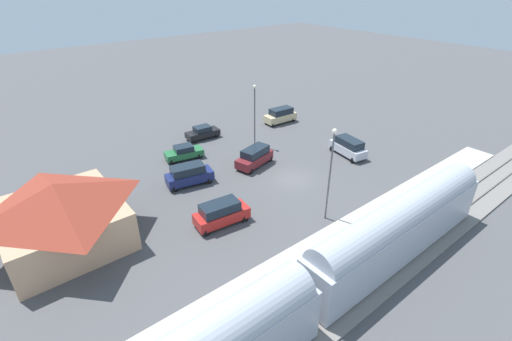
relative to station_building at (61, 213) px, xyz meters
The scene contains 14 objects.
ground_plane 22.55m from the station_building, 100.31° to the right, with size 200.00×200.00×0.00m, color #4C4C4F.
railway_track 28.57m from the station_building, 129.29° to the right, with size 4.80×70.00×0.30m.
platform 26.22m from the station_building, 122.47° to the right, with size 3.20×46.00×0.30m.
station_building is the anchor object (origin of this frame).
pedestrian_on_platform 24.48m from the station_building, 127.22° to the right, with size 0.36×0.36×1.71m.
suv_navy 13.02m from the station_building, 80.74° to the right, with size 2.88×5.19×2.22m.
suv_maroon 20.91m from the station_building, 87.09° to the right, with size 3.10×5.23×2.22m.
suv_silver 31.80m from the station_building, 97.22° to the right, with size 5.15×2.99×2.22m.
suv_tan 33.93m from the station_building, 73.63° to the right, with size 2.28×5.02×2.22m.
sedan_black 23.47m from the station_building, 60.01° to the right, with size 2.16×4.62×1.74m.
sedan_green 17.20m from the station_building, 63.10° to the right, with size 2.67×4.77×1.74m.
suv_red 13.02m from the station_building, 117.28° to the right, with size 2.51×5.09×2.22m.
light_pole_near_platform 22.53m from the station_building, 120.02° to the right, with size 0.44×0.44×8.87m.
light_pole_lot_center 25.07m from the station_building, 77.26° to the right, with size 0.44×0.44×8.00m.
Camera 1 is at (-24.75, 24.84, 20.04)m, focal length 25.70 mm.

